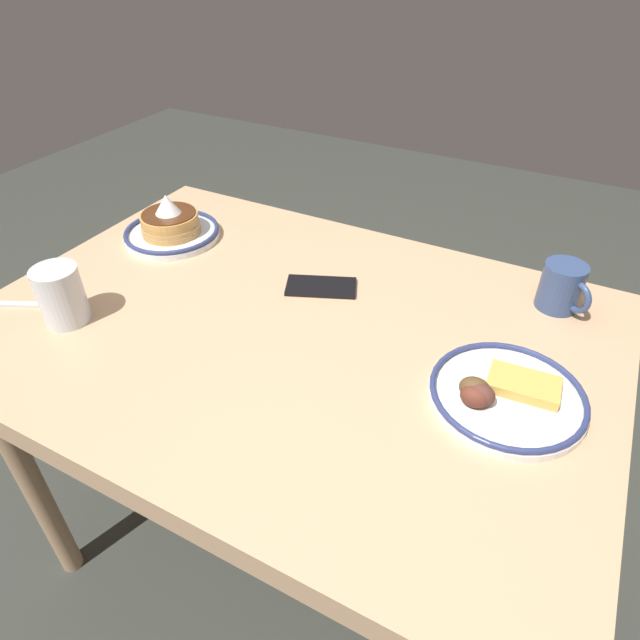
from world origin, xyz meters
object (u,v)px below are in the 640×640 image
plate_near_main (171,227)px  drinking_glass (62,298)px  fork_near (21,304)px  cell_phone (321,287)px  plate_center_pancakes (504,394)px  coffee_mug (562,287)px

plate_near_main → drinking_glass: (-0.04, 0.35, 0.02)m
drinking_glass → fork_near: (0.12, 0.01, -0.05)m
cell_phone → plate_center_pancakes: bearing=136.8°
plate_near_main → cell_phone: 0.42m
plate_center_pancakes → drinking_glass: 0.80m
coffee_mug → drinking_glass: bearing=30.4°
plate_near_main → plate_center_pancakes: plate_near_main is taller
plate_near_main → fork_near: bearing=77.0°
plate_near_main → plate_center_pancakes: size_ratio=0.91×
cell_phone → fork_near: (0.50, 0.33, -0.00)m
fork_near → cell_phone: bearing=-146.1°
plate_center_pancakes → drinking_glass: bearing=12.2°
plate_near_main → fork_near: (0.08, 0.36, -0.02)m
fork_near → plate_center_pancakes: bearing=-168.6°
plate_near_main → drinking_glass: bearing=96.3°
coffee_mug → cell_phone: 0.47m
drinking_glass → cell_phone: 0.50m
coffee_mug → fork_near: size_ratio=0.59×
coffee_mug → drinking_glass: drinking_glass is taller
cell_phone → fork_near: bearing=11.0°
plate_near_main → coffee_mug: size_ratio=2.21×
plate_near_main → plate_center_pancakes: bearing=167.9°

